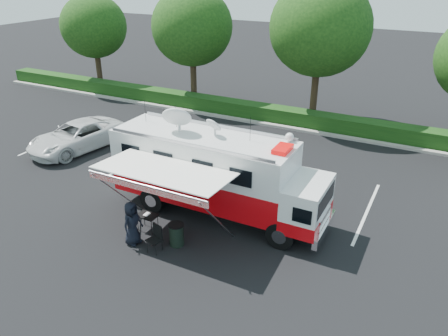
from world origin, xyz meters
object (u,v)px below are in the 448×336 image
at_px(trash_bin, 177,234).
at_px(white_suv, 79,149).
at_px(folding_table, 147,216).
at_px(command_truck, 217,174).

bearing_deg(trash_bin, white_suv, 152.53).
relative_size(white_suv, trash_bin, 6.32).
relative_size(white_suv, folding_table, 6.87).
height_order(command_truck, folding_table, command_truck).
xyz_separation_m(folding_table, trash_bin, (1.54, -0.30, -0.19)).
xyz_separation_m(white_suv, trash_bin, (9.91, -5.15, 0.44)).
xyz_separation_m(command_truck, folding_table, (-1.79, -2.36, -1.21)).
bearing_deg(white_suv, command_truck, -3.46).
xyz_separation_m(command_truck, trash_bin, (-0.26, -2.66, -1.40)).
bearing_deg(folding_table, command_truck, 52.78).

